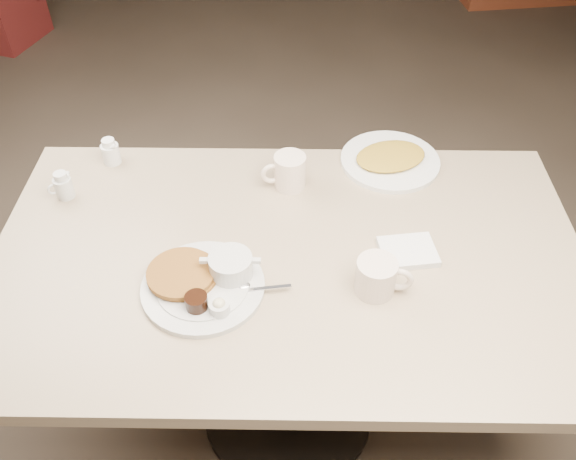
{
  "coord_description": "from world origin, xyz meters",
  "views": [
    {
      "loc": [
        0.02,
        -1.05,
        1.85
      ],
      "look_at": [
        0.0,
        0.02,
        0.82
      ],
      "focal_mm": 37.77,
      "sensor_mm": 36.0,
      "label": 1
    }
  ],
  "objects_px": {
    "coffee_mug_near": "(378,276)",
    "creamer_left": "(63,186)",
    "diner_table": "(288,299)",
    "hash_plate": "(390,159)",
    "creamer_right": "(110,152)",
    "main_plate": "(205,280)",
    "coffee_mug_far": "(289,172)"
  },
  "relations": [
    {
      "from": "diner_table",
      "to": "coffee_mug_near",
      "type": "distance_m",
      "value": 0.32
    },
    {
      "from": "coffee_mug_near",
      "to": "coffee_mug_far",
      "type": "height_order",
      "value": "coffee_mug_far"
    },
    {
      "from": "creamer_left",
      "to": "hash_plate",
      "type": "relative_size",
      "value": 0.21
    },
    {
      "from": "creamer_left",
      "to": "creamer_right",
      "type": "relative_size",
      "value": 1.0
    },
    {
      "from": "coffee_mug_near",
      "to": "creamer_right",
      "type": "height_order",
      "value": "coffee_mug_near"
    },
    {
      "from": "main_plate",
      "to": "coffee_mug_near",
      "type": "bearing_deg",
      "value": -0.68
    },
    {
      "from": "main_plate",
      "to": "hash_plate",
      "type": "xyz_separation_m",
      "value": [
        0.49,
        0.49,
        -0.01
      ]
    },
    {
      "from": "coffee_mug_near",
      "to": "creamer_left",
      "type": "distance_m",
      "value": 0.89
    },
    {
      "from": "main_plate",
      "to": "hash_plate",
      "type": "distance_m",
      "value": 0.69
    },
    {
      "from": "coffee_mug_far",
      "to": "hash_plate",
      "type": "distance_m",
      "value": 0.32
    },
    {
      "from": "creamer_right",
      "to": "main_plate",
      "type": "bearing_deg",
      "value": -55.45
    },
    {
      "from": "coffee_mug_far",
      "to": "main_plate",
      "type": "bearing_deg",
      "value": -116.81
    },
    {
      "from": "creamer_left",
      "to": "hash_plate",
      "type": "height_order",
      "value": "creamer_left"
    },
    {
      "from": "main_plate",
      "to": "coffee_mug_far",
      "type": "distance_m",
      "value": 0.43
    },
    {
      "from": "coffee_mug_near",
      "to": "creamer_right",
      "type": "distance_m",
      "value": 0.88
    },
    {
      "from": "coffee_mug_far",
      "to": "creamer_left",
      "type": "distance_m",
      "value": 0.62
    },
    {
      "from": "main_plate",
      "to": "coffee_mug_far",
      "type": "bearing_deg",
      "value": 63.19
    },
    {
      "from": "coffee_mug_far",
      "to": "creamer_right",
      "type": "height_order",
      "value": "coffee_mug_far"
    },
    {
      "from": "coffee_mug_far",
      "to": "creamer_left",
      "type": "height_order",
      "value": "coffee_mug_far"
    },
    {
      "from": "main_plate",
      "to": "coffee_mug_far",
      "type": "xyz_separation_m",
      "value": [
        0.19,
        0.38,
        0.03
      ]
    },
    {
      "from": "creamer_left",
      "to": "coffee_mug_far",
      "type": "bearing_deg",
      "value": 5.07
    },
    {
      "from": "coffee_mug_near",
      "to": "coffee_mug_far",
      "type": "relative_size",
      "value": 1.05
    },
    {
      "from": "creamer_left",
      "to": "diner_table",
      "type": "bearing_deg",
      "value": -19.61
    },
    {
      "from": "coffee_mug_near",
      "to": "creamer_left",
      "type": "xyz_separation_m",
      "value": [
        -0.83,
        0.33,
        -0.01
      ]
    },
    {
      "from": "coffee_mug_near",
      "to": "coffee_mug_far",
      "type": "bearing_deg",
      "value": 118.9
    },
    {
      "from": "hash_plate",
      "to": "creamer_left",
      "type": "bearing_deg",
      "value": -169.84
    },
    {
      "from": "creamer_left",
      "to": "main_plate",
      "type": "bearing_deg",
      "value": -37.3
    },
    {
      "from": "diner_table",
      "to": "creamer_left",
      "type": "height_order",
      "value": "creamer_left"
    },
    {
      "from": "hash_plate",
      "to": "creamer_right",
      "type": "bearing_deg",
      "value": -179.52
    },
    {
      "from": "diner_table",
      "to": "creamer_left",
      "type": "distance_m",
      "value": 0.69
    },
    {
      "from": "coffee_mug_near",
      "to": "hash_plate",
      "type": "relative_size",
      "value": 0.38
    },
    {
      "from": "coffee_mug_near",
      "to": "creamer_left",
      "type": "bearing_deg",
      "value": 158.35
    }
  ]
}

